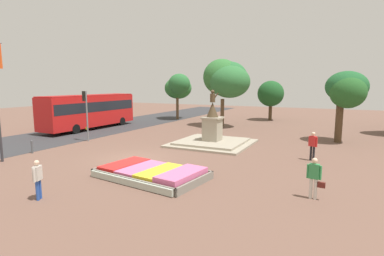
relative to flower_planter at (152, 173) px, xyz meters
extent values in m
plane|color=brown|center=(-3.08, 2.63, -0.24)|extent=(95.97, 95.97, 0.00)
cube|color=#333335|center=(-14.33, 2.63, -0.23)|extent=(7.73, 83.97, 0.01)
cube|color=#38281C|center=(-0.08, 0.07, -0.07)|extent=(5.44, 3.50, 0.33)
cube|color=gray|center=(-0.27, -1.41, -0.05)|extent=(5.28, 0.77, 0.37)
cube|color=gray|center=(0.10, 1.55, -0.05)|extent=(5.28, 0.77, 0.37)
cube|color=gray|center=(-2.67, 0.40, -0.05)|extent=(0.49, 3.07, 0.37)
cube|color=gray|center=(2.50, -0.26, -0.05)|extent=(0.49, 3.07, 0.37)
cube|color=red|center=(-1.91, 0.30, 0.17)|extent=(1.56, 2.81, 0.14)
cube|color=#D86699|center=(-0.69, 0.15, 0.15)|extent=(1.56, 2.81, 0.11)
cube|color=yellow|center=(0.52, -0.01, 0.16)|extent=(1.56, 2.81, 0.14)
cube|color=#D86699|center=(1.74, -0.16, 0.22)|extent=(1.56, 2.81, 0.25)
cube|color=#B2BCAD|center=(-0.28, -1.46, -0.05)|extent=(5.03, 0.83, 0.30)
cube|color=#9F9580|center=(-0.59, 9.09, -0.16)|extent=(5.74, 5.74, 0.15)
cube|color=#9F9581|center=(-0.59, 9.09, -0.01)|extent=(4.71, 4.71, 0.15)
cube|color=#9E937F|center=(-0.59, 9.09, 0.91)|extent=(1.22, 1.22, 1.69)
cube|color=#9E937F|center=(-0.59, 9.09, 1.82)|extent=(1.44, 1.44, 0.12)
cone|color=#473823|center=(-0.59, 9.09, 2.44)|extent=(0.91, 0.91, 1.12)
cylinder|color=#473823|center=(-0.59, 9.09, 3.32)|extent=(0.39, 0.39, 0.65)
sphere|color=#473823|center=(-0.59, 9.09, 3.79)|extent=(0.29, 0.29, 0.29)
cylinder|color=#473823|center=(-0.35, 9.10, 3.45)|extent=(0.47, 0.13, 0.54)
cylinder|color=slate|center=(-10.10, 5.78, 1.79)|extent=(0.12, 0.12, 4.04)
cube|color=black|center=(-10.30, 5.81, 3.41)|extent=(0.27, 0.31, 0.80)
cylinder|color=#4B0808|center=(-10.43, 5.82, 3.68)|extent=(0.05, 0.14, 0.14)
cylinder|color=#543E08|center=(-10.43, 5.82, 3.41)|extent=(0.05, 0.14, 0.14)
cylinder|color=green|center=(-10.43, 5.82, 3.14)|extent=(0.05, 0.14, 0.14)
cube|color=gold|center=(-10.20, 5.79, 0.81)|extent=(0.12, 0.17, 0.20)
cube|color=red|center=(-15.10, 11.07, 1.64)|extent=(2.51, 11.12, 3.06)
cube|color=black|center=(-15.10, 11.07, 2.10)|extent=(2.52, 10.79, 0.98)
cube|color=#9F1414|center=(-15.10, 11.07, 3.22)|extent=(2.46, 10.90, 0.10)
cylinder|color=black|center=(-16.24, 14.67, 0.21)|extent=(0.28, 0.90, 0.90)
cylinder|color=black|center=(-13.99, 14.68, 0.21)|extent=(0.28, 0.90, 0.90)
cylinder|color=black|center=(-16.20, 8.01, 0.21)|extent=(0.28, 0.90, 0.90)
cylinder|color=black|center=(-13.95, 8.02, 0.21)|extent=(0.28, 0.90, 0.90)
cylinder|color=beige|center=(7.23, 0.62, 0.18)|extent=(0.13, 0.13, 0.84)
cylinder|color=beige|center=(7.41, 0.60, 0.18)|extent=(0.13, 0.13, 0.84)
cube|color=#338C4C|center=(7.32, 0.61, 0.90)|extent=(0.40, 0.26, 0.60)
cylinder|color=#338C4C|center=(7.08, 0.63, 0.87)|extent=(0.09, 0.09, 0.57)
cylinder|color=#338C4C|center=(7.55, 0.58, 0.87)|extent=(0.09, 0.09, 0.57)
sphere|color=beige|center=(7.32, 0.61, 1.34)|extent=(0.22, 0.22, 0.22)
cube|color=#591E19|center=(7.61, 0.58, 0.40)|extent=(0.29, 0.15, 0.22)
cylinder|color=#264CA5|center=(-2.44, -4.42, 0.17)|extent=(0.13, 0.13, 0.80)
cylinder|color=#264CA5|center=(-2.52, -4.26, 0.17)|extent=(0.13, 0.13, 0.80)
cube|color=beige|center=(-2.48, -4.34, 0.85)|extent=(0.36, 0.44, 0.57)
cylinder|color=beige|center=(-2.38, -4.56, 0.82)|extent=(0.09, 0.09, 0.54)
cylinder|color=beige|center=(-2.58, -4.13, 0.82)|extent=(0.09, 0.09, 0.54)
sphere|color=beige|center=(-2.48, -4.34, 1.27)|extent=(0.21, 0.21, 0.21)
cylinder|color=black|center=(6.66, 7.23, 0.20)|extent=(0.13, 0.13, 0.88)
cylinder|color=black|center=(6.82, 7.15, 0.20)|extent=(0.13, 0.13, 0.88)
cube|color=red|center=(6.74, 7.19, 0.95)|extent=(0.44, 0.36, 0.62)
cylinder|color=red|center=(6.52, 7.29, 0.92)|extent=(0.09, 0.09, 0.59)
cylinder|color=red|center=(6.96, 7.09, 0.92)|extent=(0.09, 0.09, 0.59)
sphere|color=beige|center=(6.74, 7.19, 1.40)|extent=(0.23, 0.23, 0.23)
cylinder|color=#4C5156|center=(-10.20, 0.90, 0.15)|extent=(0.12, 0.12, 0.77)
sphere|color=#4C5156|center=(-10.20, 0.90, 0.57)|extent=(0.13, 0.13, 0.13)
cylinder|color=brown|center=(-11.31, 22.80, 1.26)|extent=(0.35, 0.35, 3.00)
ellipsoid|color=#2A6B30|center=(-11.53, 23.42, 3.87)|extent=(3.56, 3.71, 2.85)
ellipsoid|color=#2A6833|center=(-10.58, 22.02, 4.41)|extent=(2.89, 2.50, 2.59)
cylinder|color=#4C3823|center=(8.06, 14.30, 1.33)|extent=(0.54, 0.54, 3.13)
ellipsoid|color=#245925|center=(8.53, 14.02, 3.76)|extent=(2.65, 2.53, 2.49)
ellipsoid|color=#1F5A2C|center=(8.42, 14.70, 4.16)|extent=(3.16, 3.18, 2.44)
cylinder|color=#4C3823|center=(0.02, 27.03, 0.93)|extent=(0.42, 0.42, 2.34)
ellipsoid|color=#1A4A24|center=(-0.08, 27.56, 3.07)|extent=(3.09, 3.06, 2.32)
ellipsoid|color=#164D21|center=(-0.33, 26.88, 3.10)|extent=(2.60, 2.31, 2.17)
ellipsoid|color=#1D5023|center=(0.04, 26.75, 3.19)|extent=(3.29, 3.10, 3.24)
cylinder|color=brown|center=(-3.47, 18.85, 1.27)|extent=(0.40, 0.40, 3.01)
ellipsoid|color=#306E32|center=(-3.71, 19.10, 5.14)|extent=(4.01, 4.05, 3.87)
ellipsoid|color=#2E6C36|center=(-2.54, 18.45, 4.62)|extent=(4.32, 4.11, 3.39)
ellipsoid|color=#2A6936|center=(-2.89, 19.26, 5.04)|extent=(3.97, 3.47, 3.49)
camera|label=1|loc=(8.09, -11.86, 4.31)|focal=28.00mm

